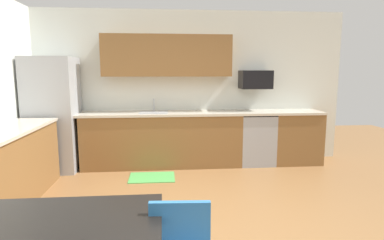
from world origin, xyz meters
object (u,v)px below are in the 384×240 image
Objects in this scene: refrigerator at (53,115)px; microwave at (255,80)px; oven_range at (255,138)px; dining_table at (37,239)px.

refrigerator is 3.46× the size of microwave.
oven_range is at bearing 1.34° from refrigerator.
microwave is (0.00, 0.10, 1.04)m from oven_range.
oven_range is at bearing -90.00° from microwave.
refrigerator reaches higher than oven_range.
refrigerator is 3.48m from microwave.
dining_table is (-2.34, -3.71, 0.25)m from oven_range.
refrigerator is at bearing -177.00° from microwave.
refrigerator is at bearing -178.66° from oven_range.
microwave reaches higher than dining_table.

